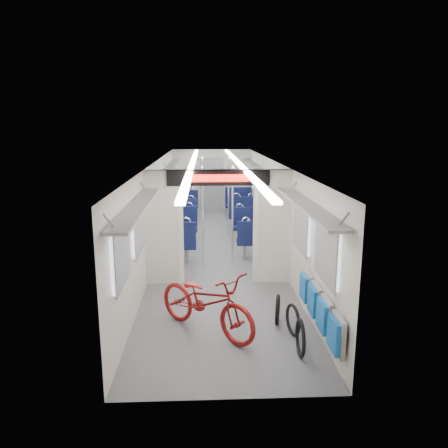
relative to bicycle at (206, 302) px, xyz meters
name	(u,v)px	position (x,y,z in m)	size (l,w,h in m)	color
carriage	(216,196)	(0.26, 4.00, 1.00)	(12.00, 12.02, 2.31)	#515456
bicycle	(206,302)	(0.00, 0.00, 0.00)	(0.67, 1.92, 1.01)	maroon
flip_bench	(319,308)	(1.62, -0.49, 0.08)	(0.12, 2.08, 0.49)	gray
bike_hoop_a	(300,339)	(1.29, -0.77, -0.26)	(0.54, 0.54, 0.05)	black
bike_hoop_b	(293,321)	(1.31, -0.17, -0.28)	(0.50, 0.50, 0.05)	black
bike_hoop_c	(278,311)	(1.14, 0.23, -0.28)	(0.50, 0.50, 0.05)	black
seat_bay_near_left	(179,231)	(-0.67, 4.47, 0.04)	(0.92, 2.12, 1.11)	#0C1137
seat_bay_near_right	(252,230)	(1.20, 4.65, 0.02)	(0.88, 1.92, 1.05)	#0C1137
seat_bay_far_left	(185,207)	(-0.67, 8.06, 0.02)	(0.88, 1.92, 1.05)	#0C1137
seat_bay_far_right	(241,206)	(1.20, 7.92, 0.07)	(0.95, 2.28, 1.16)	#0C1137
stanchion_near_left	(203,219)	(-0.05, 3.11, 0.65)	(0.04, 0.04, 2.30)	silver
stanchion_near_right	(232,218)	(0.60, 3.15, 0.65)	(0.04, 0.04, 2.30)	silver
stanchion_far_left	(203,198)	(-0.05, 5.93, 0.65)	(0.05, 0.05, 2.30)	silver
stanchion_far_right	(228,198)	(0.67, 5.96, 0.65)	(0.04, 0.04, 2.30)	silver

